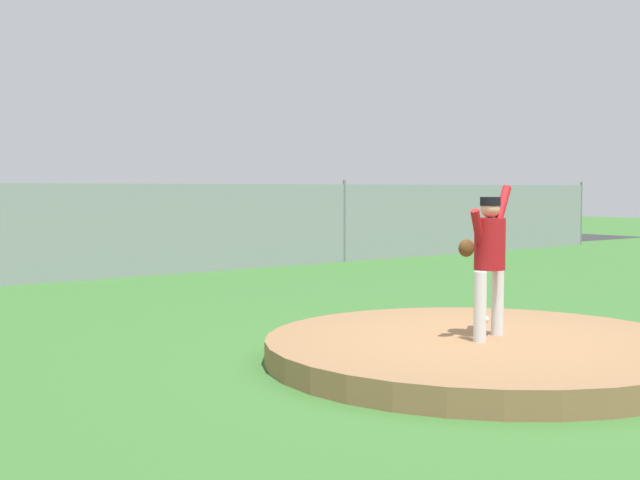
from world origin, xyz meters
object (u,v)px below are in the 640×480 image
at_px(baseball, 486,319).
at_px(parked_car_slate, 327,221).
at_px(parked_car_charcoal, 170,224).
at_px(parked_car_teal, 81,229).
at_px(pitcher_youth, 489,252).

height_order(baseball, parked_car_slate, parked_car_slate).
xyz_separation_m(parked_car_charcoal, parked_car_slate, (5.52, -0.07, -0.02)).
relative_size(parked_car_teal, parked_car_slate, 1.02).
xyz_separation_m(baseball, parked_car_slate, (9.11, 14.24, 0.49)).
height_order(parked_car_charcoal, parked_car_slate, parked_car_charcoal).
bearing_deg(parked_car_teal, baseball, -93.48).
relative_size(baseball, parked_car_slate, 0.02).
relative_size(pitcher_youth, baseball, 21.49).
height_order(pitcher_youth, parked_car_slate, pitcher_youth).
bearing_deg(parked_car_slate, parked_car_teal, -176.78).
relative_size(baseball, parked_car_charcoal, 0.02).
bearing_deg(pitcher_youth, parked_car_charcoal, 73.69).
xyz_separation_m(pitcher_youth, parked_car_teal, (1.63, 14.48, -0.38)).
xyz_separation_m(parked_car_teal, parked_car_charcoal, (2.76, 0.53, 0.03)).
height_order(parked_car_teal, parked_car_charcoal, parked_car_charcoal).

